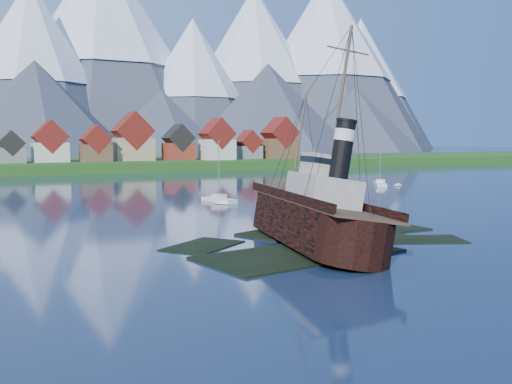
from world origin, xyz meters
name	(u,v)px	position (x,y,z in m)	size (l,w,h in m)	color
ground	(316,248)	(0.00, 0.00, 0.00)	(1400.00, 1400.00, 0.00)	#172641
shoal	(318,247)	(1.78, 2.15, -0.35)	(31.71, 21.24, 1.14)	black
shore_bank	(50,169)	(0.00, 170.00, 0.00)	(600.00, 80.00, 3.20)	#173F12
seawall	(69,174)	(0.00, 132.00, 0.00)	(600.00, 2.50, 2.00)	#3F3D38
tugboat_wreck	(302,215)	(0.34, 3.01, 2.78)	(6.46, 27.82, 22.04)	black
sailboat_d	(380,184)	(54.64, 55.75, 0.27)	(6.52, 8.37, 11.74)	silver
sailboat_f	(219,200)	(8.57, 41.44, 0.25)	(3.43, 7.93, 10.73)	silver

